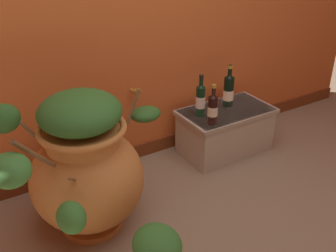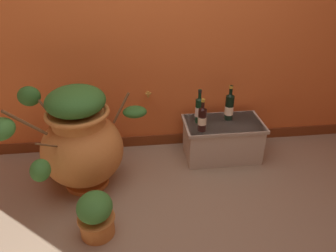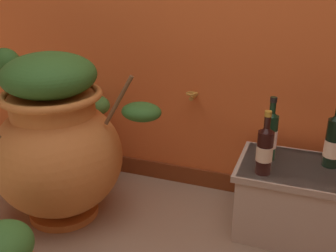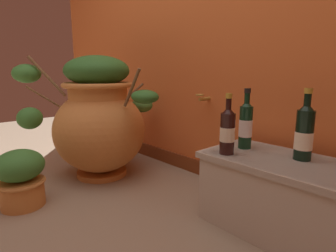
{
  "view_description": "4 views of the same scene",
  "coord_description": "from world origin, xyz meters",
  "px_view_note": "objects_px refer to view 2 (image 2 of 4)",
  "views": [
    {
      "loc": [
        -1.21,
        -1.3,
        1.68
      ],
      "look_at": [
        0.04,
        0.75,
        0.41
      ],
      "focal_mm": 42.65,
      "sensor_mm": 36.0,
      "label": 1
    },
    {
      "loc": [
        -0.2,
        -1.72,
        1.79
      ],
      "look_at": [
        0.08,
        0.71,
        0.42
      ],
      "focal_mm": 35.1,
      "sensor_mm": 36.0,
      "label": 2
    },
    {
      "loc": [
        0.53,
        -0.94,
        1.23
      ],
      "look_at": [
        -0.07,
        0.68,
        0.54
      ],
      "focal_mm": 42.3,
      "sensor_mm": 36.0,
      "label": 3
    },
    {
      "loc": [
        1.15,
        -0.4,
        0.77
      ],
      "look_at": [
        -0.13,
        0.77,
        0.42
      ],
      "focal_mm": 29.44,
      "sensor_mm": 36.0,
      "label": 4
    }
  ],
  "objects_px": {
    "wine_bottle_left": "(229,106)",
    "potted_shrub": "(96,215)",
    "terracotta_urn": "(80,140)",
    "wine_bottle_right": "(199,109)",
    "wine_bottle_middle": "(202,118)"
  },
  "relations": [
    {
      "from": "potted_shrub",
      "to": "wine_bottle_right",
      "type": "bearing_deg",
      "value": 45.07
    },
    {
      "from": "terracotta_urn",
      "to": "wine_bottle_middle",
      "type": "distance_m",
      "value": 1.02
    },
    {
      "from": "wine_bottle_middle",
      "to": "wine_bottle_left",
      "type": "bearing_deg",
      "value": 32.43
    },
    {
      "from": "wine_bottle_left",
      "to": "potted_shrub",
      "type": "bearing_deg",
      "value": -142.0
    },
    {
      "from": "wine_bottle_left",
      "to": "wine_bottle_middle",
      "type": "distance_m",
      "value": 0.34
    },
    {
      "from": "terracotta_urn",
      "to": "potted_shrub",
      "type": "relative_size",
      "value": 3.14
    },
    {
      "from": "wine_bottle_left",
      "to": "potted_shrub",
      "type": "xyz_separation_m",
      "value": [
        -1.16,
        -0.91,
        -0.32
      ]
    },
    {
      "from": "wine_bottle_middle",
      "to": "wine_bottle_right",
      "type": "height_order",
      "value": "wine_bottle_right"
    },
    {
      "from": "wine_bottle_left",
      "to": "wine_bottle_middle",
      "type": "relative_size",
      "value": 1.1
    },
    {
      "from": "wine_bottle_middle",
      "to": "wine_bottle_right",
      "type": "relative_size",
      "value": 0.95
    },
    {
      "from": "potted_shrub",
      "to": "wine_bottle_middle",
      "type": "bearing_deg",
      "value": 39.68
    },
    {
      "from": "terracotta_urn",
      "to": "wine_bottle_left",
      "type": "relative_size",
      "value": 3.18
    },
    {
      "from": "terracotta_urn",
      "to": "wine_bottle_left",
      "type": "distance_m",
      "value": 1.35
    },
    {
      "from": "terracotta_urn",
      "to": "wine_bottle_right",
      "type": "height_order",
      "value": "terracotta_urn"
    },
    {
      "from": "wine_bottle_left",
      "to": "wine_bottle_middle",
      "type": "bearing_deg",
      "value": -147.57
    }
  ]
}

